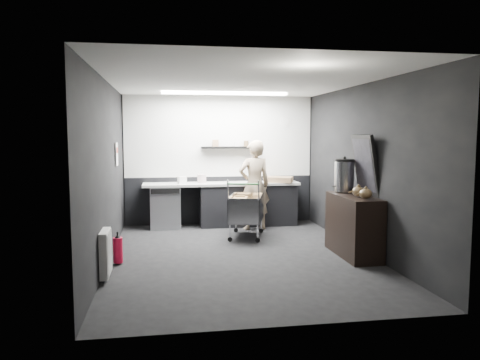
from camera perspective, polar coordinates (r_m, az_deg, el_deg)
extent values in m
plane|color=black|center=(7.44, 0.06, -9.19)|extent=(5.50, 5.50, 0.00)
plane|color=white|center=(7.23, 0.06, 11.97)|extent=(5.50, 5.50, 0.00)
plane|color=black|center=(9.93, -2.50, 2.45)|extent=(5.50, 0.00, 5.50)
plane|color=black|center=(4.53, 5.67, -1.42)|extent=(5.50, 0.00, 5.50)
plane|color=black|center=(7.17, -15.94, 0.99)|extent=(0.00, 5.50, 5.50)
plane|color=black|center=(7.78, 14.75, 1.38)|extent=(0.00, 5.50, 5.50)
cube|color=silver|center=(9.89, -2.50, 5.34)|extent=(3.95, 0.02, 1.70)
cube|color=black|center=(9.99, -2.47, -2.43)|extent=(3.95, 0.02, 1.00)
cube|color=black|center=(9.81, -1.26, 3.99)|extent=(1.20, 0.22, 0.04)
cylinder|color=white|center=(10.14, 5.43, 7.02)|extent=(0.20, 0.03, 0.20)
cube|color=silver|center=(8.44, -14.82, 3.06)|extent=(0.02, 0.30, 0.40)
cube|color=red|center=(8.44, -14.79, 3.53)|extent=(0.02, 0.22, 0.10)
cube|color=white|center=(6.43, -16.09, -8.56)|extent=(0.10, 0.50, 0.60)
cube|color=white|center=(9.05, -1.86, 10.50)|extent=(2.40, 0.20, 0.04)
cube|color=black|center=(9.78, 0.95, -3.05)|extent=(2.00, 0.56, 0.85)
cube|color=beige|center=(9.64, -2.26, -0.48)|extent=(3.20, 0.60, 0.05)
cube|color=#9EA0A5|center=(9.63, -9.07, -3.25)|extent=(0.60, 0.58, 0.85)
cube|color=black|center=(9.28, -9.10, -1.37)|extent=(0.56, 0.02, 0.10)
imported|color=beige|center=(9.29, 1.76, -0.61)|extent=(0.71, 0.52, 1.78)
cube|color=silver|center=(8.65, 0.77, -4.88)|extent=(0.80, 1.01, 0.02)
cube|color=silver|center=(8.57, -1.05, -3.46)|extent=(0.27, 0.85, 0.47)
cube|color=silver|center=(8.67, 2.58, -3.37)|extent=(0.27, 0.85, 0.47)
cube|color=silver|center=(8.19, 1.30, -3.89)|extent=(0.56, 0.18, 0.47)
cube|color=silver|center=(9.03, 0.30, -2.99)|extent=(0.56, 0.18, 0.47)
cylinder|color=silver|center=(8.25, -0.44, -6.43)|extent=(0.02, 0.02, 0.31)
cylinder|color=silver|center=(8.34, 2.93, -6.31)|extent=(0.02, 0.02, 0.31)
cylinder|color=silver|center=(9.03, -1.22, -5.37)|extent=(0.02, 0.02, 0.31)
cylinder|color=silver|center=(9.11, 1.86, -5.28)|extent=(0.02, 0.02, 0.31)
cylinder|color=#268E3A|center=(8.07, 1.38, -0.49)|extent=(0.56, 0.19, 0.03)
cube|color=brown|center=(8.70, -0.16, -3.43)|extent=(0.33, 0.37, 0.40)
cube|color=brown|center=(8.52, 1.89, -3.76)|extent=(0.30, 0.34, 0.35)
cylinder|color=black|center=(8.28, -0.44, -7.35)|extent=(0.09, 0.05, 0.08)
cylinder|color=black|center=(9.06, -1.22, -6.21)|extent=(0.09, 0.05, 0.08)
cylinder|color=black|center=(8.37, 2.92, -7.22)|extent=(0.09, 0.05, 0.08)
cylinder|color=black|center=(9.14, 1.86, -6.11)|extent=(0.09, 0.05, 0.08)
cube|color=black|center=(7.54, 13.65, -5.44)|extent=(0.47, 1.26, 0.95)
cylinder|color=silver|center=(7.83, 12.58, 0.43)|extent=(0.32, 0.32, 0.48)
cylinder|color=black|center=(7.81, 12.63, 2.36)|extent=(0.32, 0.32, 0.04)
sphere|color=black|center=(7.81, 12.63, 2.67)|extent=(0.05, 0.05, 0.05)
ellipsoid|color=brown|center=(7.31, 14.23, -1.37)|extent=(0.19, 0.19, 0.15)
ellipsoid|color=brown|center=(7.07, 15.08, -1.63)|extent=(0.19, 0.19, 0.15)
cube|color=black|center=(7.55, 15.04, 1.79)|extent=(0.21, 0.74, 0.94)
cube|color=black|center=(7.54, 14.87, 1.79)|extent=(0.15, 0.63, 0.81)
cylinder|color=red|center=(7.14, -14.66, -8.28)|extent=(0.14, 0.14, 0.37)
cone|color=black|center=(7.09, -14.70, -6.65)|extent=(0.09, 0.09, 0.06)
cylinder|color=black|center=(7.08, -14.71, -6.35)|extent=(0.03, 0.03, 0.06)
cube|color=#8D6C4B|center=(9.80, 4.78, 0.07)|extent=(0.66, 0.60, 0.11)
cylinder|color=beige|center=(9.59, -4.68, 0.16)|extent=(0.18, 0.18, 0.18)
cube|color=white|center=(9.52, -7.08, -0.02)|extent=(0.19, 0.17, 0.14)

